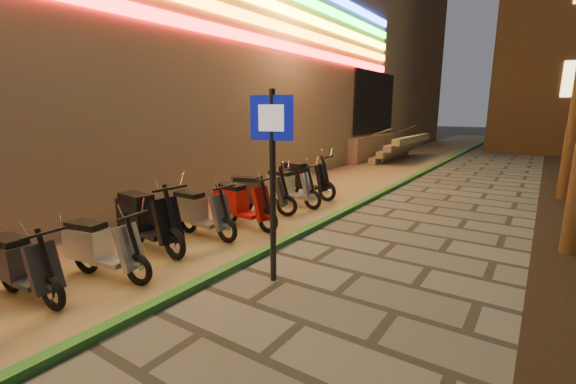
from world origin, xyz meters
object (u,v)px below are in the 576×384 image
Objects in this scene: scooter_9 at (240,203)px; pedestrian_sign at (272,161)px; scooter_6 at (99,247)px; scooter_12 at (301,178)px; scooter_8 at (198,212)px; scooter_10 at (256,193)px; scooter_11 at (288,187)px; scooter_7 at (146,219)px; scooter_5 at (20,265)px.

pedestrian_sign is at bearing -35.92° from scooter_9.
scooter_6 is 6.27m from scooter_12.
scooter_10 is at bearing 92.45° from scooter_8.
scooter_10 reaches higher than scooter_11.
scooter_10 is (0.18, 2.95, -0.05)m from scooter_7.
scooter_7 is (-2.70, -0.19, -1.23)m from pedestrian_sign.
scooter_8 is 4.07m from scooter_12.
scooter_9 is at bearing 81.15° from scooter_7.
scooter_5 is 3.15m from scooter_8.
scooter_5 is 0.92× the size of scooter_10.
scooter_7 is 1.11× the size of scooter_10.
scooter_5 is at bearing -78.49° from scooter_7.
scooter_5 is at bearing -88.31° from scooter_11.
scooter_12 is at bearing 94.25° from scooter_7.
scooter_7 is at bearing -103.06° from scooter_8.
scooter_10 is at bearing 83.41° from scooter_6.
scooter_6 reaches higher than scooter_5.
scooter_9 is 1.01× the size of scooter_10.
pedestrian_sign is at bearing -56.21° from scooter_11.
scooter_11 is 1.01m from scooter_12.
scooter_7 is 1.10× the size of scooter_9.
scooter_5 is at bearing -90.24° from scooter_8.
scooter_10 is 2.16m from scooter_12.
scooter_11 is (0.11, 6.23, 0.04)m from scooter_5.
scooter_5 is 0.83× the size of scooter_7.
pedestrian_sign reaches higher than scooter_6.
pedestrian_sign is 2.90m from scooter_8.
scooter_10 is at bearing 113.91° from pedestrian_sign.
scooter_9 is (0.27, 0.94, 0.02)m from scooter_8.
scooter_11 is (0.08, 3.08, 0.01)m from scooter_8.
scooter_6 is at bearing -85.69° from scooter_11.
scooter_7 is (-0.47, 1.16, 0.08)m from scooter_6.
scooter_9 is 3.16m from scooter_12.
scooter_7 reaches higher than scooter_11.
scooter_5 is 0.84× the size of scooter_12.
pedestrian_sign is 1.66× the size of scooter_9.
scooter_9 is (-2.18, 1.79, -1.28)m from pedestrian_sign.
scooter_7 reaches higher than scooter_12.
scooter_5 is 0.95× the size of scooter_8.
scooter_10 is (-0.07, 1.92, 0.02)m from scooter_8.
scooter_7 is at bearing 101.52° from scooter_6.
scooter_7 reaches higher than scooter_8.
pedestrian_sign reaches higher than scooter_9.
scooter_6 is 2.20m from scooter_8.
scooter_10 is at bearing 112.44° from scooter_9.
scooter_8 is 0.96× the size of scooter_9.
scooter_8 is 1.92m from scooter_10.
scooter_12 is (-0.09, 7.22, 0.09)m from scooter_5.
scooter_12 is (0.13, 5.11, -0.00)m from scooter_7.
scooter_9 is 1.03m from scooter_10.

